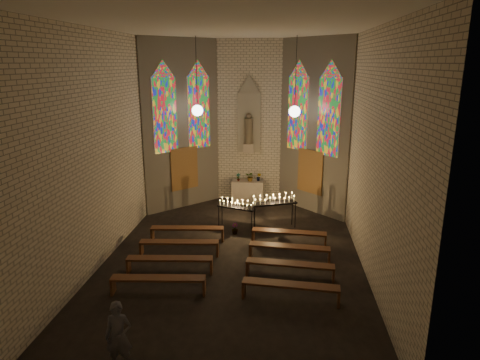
% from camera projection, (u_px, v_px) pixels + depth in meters
% --- Properties ---
extents(floor, '(12.00, 12.00, 0.00)m').
position_uv_depth(floor, '(234.00, 255.00, 13.82)').
color(floor, black).
rests_on(floor, ground).
extents(room, '(8.22, 12.43, 7.00)m').
position_uv_depth(room, '(244.00, 126.00, 16.06)').
color(room, beige).
rests_on(room, ground).
extents(altar, '(1.40, 0.60, 1.00)m').
position_uv_depth(altar, '(248.00, 192.00, 18.91)').
color(altar, '#B2A391').
rests_on(altar, ground).
extents(flower_vase_left, '(0.21, 0.16, 0.35)m').
position_uv_depth(flower_vase_left, '(238.00, 177.00, 18.71)').
color(flower_vase_left, '#4C723F').
rests_on(flower_vase_left, altar).
extents(flower_vase_center, '(0.48, 0.45, 0.43)m').
position_uv_depth(flower_vase_center, '(250.00, 176.00, 18.67)').
color(flower_vase_center, '#4C723F').
rests_on(flower_vase_center, altar).
extents(flower_vase_right, '(0.24, 0.22, 0.36)m').
position_uv_depth(flower_vase_right, '(259.00, 177.00, 18.72)').
color(flower_vase_right, '#4C723F').
rests_on(flower_vase_right, altar).
extents(aisle_flower_pot, '(0.27, 0.27, 0.40)m').
position_uv_depth(aisle_flower_pot, '(235.00, 229.00, 15.51)').
color(aisle_flower_pot, '#4C723F').
rests_on(aisle_flower_pot, ground).
extents(votive_stand_left, '(1.49, 0.82, 1.07)m').
position_uv_depth(votive_stand_left, '(236.00, 205.00, 15.82)').
color(votive_stand_left, black).
rests_on(votive_stand_left, ground).
extents(votive_stand_right, '(1.75, 0.97, 1.26)m').
position_uv_depth(votive_stand_right, '(274.00, 201.00, 15.81)').
color(votive_stand_right, black).
rests_on(votive_stand_right, ground).
extents(pew_left_0, '(2.55, 0.56, 0.49)m').
position_uv_depth(pew_left_0, '(187.00, 230.00, 14.90)').
color(pew_left_0, '#502B17').
rests_on(pew_left_0, ground).
extents(pew_right_0, '(2.55, 0.56, 0.49)m').
position_uv_depth(pew_right_0, '(289.00, 234.00, 14.57)').
color(pew_right_0, '#502B17').
rests_on(pew_right_0, ground).
extents(pew_left_1, '(2.55, 0.56, 0.49)m').
position_uv_depth(pew_left_1, '(179.00, 244.00, 13.75)').
color(pew_left_1, '#502B17').
rests_on(pew_left_1, ground).
extents(pew_right_1, '(2.55, 0.56, 0.49)m').
position_uv_depth(pew_right_1, '(289.00, 248.00, 13.41)').
color(pew_right_1, '#502B17').
rests_on(pew_right_1, ground).
extents(pew_left_2, '(2.55, 0.56, 0.49)m').
position_uv_depth(pew_left_2, '(170.00, 260.00, 12.60)').
color(pew_left_2, '#502B17').
rests_on(pew_left_2, ground).
extents(pew_right_2, '(2.55, 0.56, 0.49)m').
position_uv_depth(pew_right_2, '(290.00, 266.00, 12.26)').
color(pew_right_2, '#502B17').
rests_on(pew_right_2, ground).
extents(pew_left_3, '(2.55, 0.56, 0.49)m').
position_uv_depth(pew_left_3, '(158.00, 280.00, 11.45)').
color(pew_left_3, '#502B17').
rests_on(pew_left_3, ground).
extents(pew_right_3, '(2.55, 0.56, 0.49)m').
position_uv_depth(pew_right_3, '(291.00, 287.00, 11.11)').
color(pew_right_3, '#502B17').
rests_on(pew_right_3, ground).
extents(visitor, '(0.58, 0.42, 1.49)m').
position_uv_depth(visitor, '(119.00, 336.00, 8.55)').
color(visitor, '#474750').
rests_on(visitor, ground).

